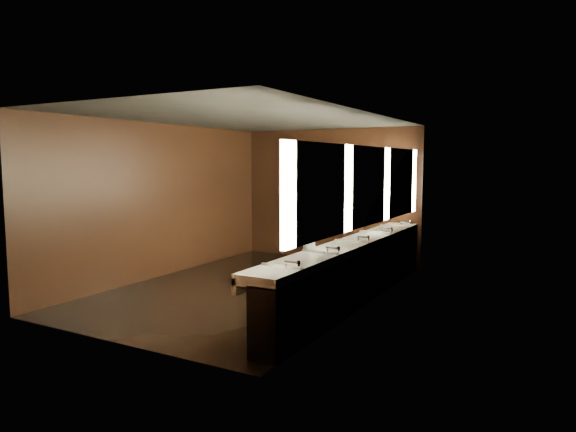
% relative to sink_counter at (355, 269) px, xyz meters
% --- Properties ---
extents(floor, '(6.00, 6.00, 0.00)m').
position_rel_sink_counter_xyz_m(floor, '(-1.79, 0.00, -0.50)').
color(floor, black).
rests_on(floor, ground).
extents(ceiling, '(4.00, 6.00, 0.02)m').
position_rel_sink_counter_xyz_m(ceiling, '(-1.79, 0.00, 2.30)').
color(ceiling, '#2D2D2B').
rests_on(ceiling, wall_back).
extents(wall_back, '(4.00, 0.02, 2.80)m').
position_rel_sink_counter_xyz_m(wall_back, '(-1.79, 3.00, 0.90)').
color(wall_back, black).
rests_on(wall_back, floor).
extents(wall_front, '(4.00, 0.02, 2.80)m').
position_rel_sink_counter_xyz_m(wall_front, '(-1.79, -3.00, 0.90)').
color(wall_front, black).
rests_on(wall_front, floor).
extents(wall_left, '(0.02, 6.00, 2.80)m').
position_rel_sink_counter_xyz_m(wall_left, '(-3.79, 0.00, 0.90)').
color(wall_left, black).
rests_on(wall_left, floor).
extents(wall_right, '(0.02, 6.00, 2.80)m').
position_rel_sink_counter_xyz_m(wall_right, '(0.21, 0.00, 0.90)').
color(wall_right, black).
rests_on(wall_right, floor).
extents(sink_counter, '(0.55, 5.40, 1.01)m').
position_rel_sink_counter_xyz_m(sink_counter, '(0.00, 0.00, 0.00)').
color(sink_counter, black).
rests_on(sink_counter, floor).
extents(mirror_band, '(0.06, 5.03, 1.15)m').
position_rel_sink_counter_xyz_m(mirror_band, '(0.19, -0.00, 1.25)').
color(mirror_band, '#FFF8CC').
rests_on(mirror_band, wall_right).
extents(person, '(0.54, 0.65, 1.51)m').
position_rel_sink_counter_xyz_m(person, '(-0.70, -0.12, 0.26)').
color(person, '#93D4DB').
rests_on(person, floor).
extents(trash_bin, '(0.46, 0.46, 0.56)m').
position_rel_sink_counter_xyz_m(trash_bin, '(-0.22, -0.40, -0.21)').
color(trash_bin, black).
rests_on(trash_bin, floor).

